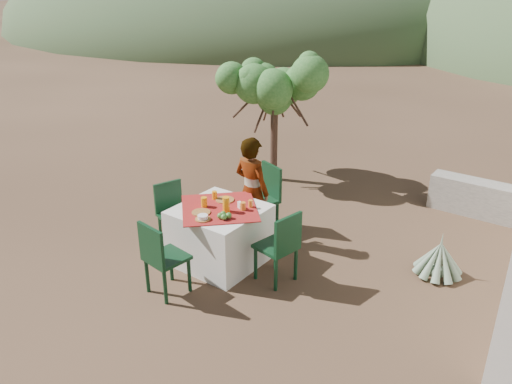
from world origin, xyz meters
TOP-DOWN VIEW (x-y plane):
  - ground at (0.00, 0.00)m, footprint 160.00×160.00m
  - table at (0.68, -0.01)m, footprint 1.30×1.30m
  - chair_far at (0.62, 1.06)m, footprint 0.58×0.58m
  - chair_near at (0.63, -0.99)m, footprint 0.48×0.48m
  - chair_left at (-0.17, -0.01)m, footprint 0.51×0.51m
  - chair_right at (1.59, 0.03)m, footprint 0.50×0.50m
  - person at (0.68, 0.68)m, footprint 0.58×0.40m
  - shrub_tree at (-0.32, 2.83)m, footprint 1.72×1.69m
  - agave at (3.08, 1.32)m, footprint 0.61×0.60m
  - hill_near_left at (-18.00, 30.00)m, footprint 40.00×40.00m
  - plate_far at (0.60, 0.21)m, footprint 0.24×0.24m
  - plate_near at (0.60, -0.26)m, footprint 0.23×0.23m
  - glass_far at (0.46, 0.16)m, footprint 0.07×0.07m
  - glass_near at (0.51, -0.10)m, footprint 0.08×0.08m
  - juice_pitcher at (0.83, -0.04)m, footprint 0.09×0.09m
  - bowl_plate at (0.74, -0.38)m, footprint 0.19×0.19m
  - white_bowl at (0.74, -0.38)m, footprint 0.12×0.12m
  - jar_left at (0.96, 0.11)m, footprint 0.06×0.06m
  - jar_right at (0.99, 0.24)m, footprint 0.06×0.06m
  - napkin_holder at (0.90, 0.13)m, footprint 0.08×0.06m
  - fruit_cluster at (0.93, -0.21)m, footprint 0.15×0.14m

SIDE VIEW (x-z plane):
  - ground at x=0.00m, z-range 0.00..0.00m
  - hill_near_left at x=-18.00m, z-range -8.00..8.00m
  - agave at x=3.08m, z-range -0.11..0.54m
  - table at x=0.68m, z-range 0.00..0.76m
  - chair_left at x=-0.17m, z-range 0.05..0.92m
  - chair_right at x=1.59m, z-range 0.05..0.97m
  - chair_near at x=0.63m, z-range 0.05..0.98m
  - chair_far at x=0.62m, z-range 0.05..1.03m
  - person at x=0.68m, z-range 0.00..1.51m
  - bowl_plate at x=0.74m, z-range 0.76..0.77m
  - plate_far at x=0.60m, z-range 0.76..0.78m
  - plate_near at x=0.60m, z-range 0.76..0.78m
  - white_bowl at x=0.74m, z-range 0.77..0.82m
  - fruit_cluster at x=0.93m, z-range 0.76..0.84m
  - napkin_holder at x=0.90m, z-range 0.76..0.85m
  - jar_right at x=0.99m, z-range 0.76..0.85m
  - jar_left at x=0.96m, z-range 0.76..0.86m
  - glass_far at x=0.46m, z-range 0.76..0.87m
  - glass_near at x=0.51m, z-range 0.76..0.89m
  - juice_pitcher at x=0.83m, z-range 0.76..0.95m
  - shrub_tree at x=-0.32m, z-range 0.59..2.62m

